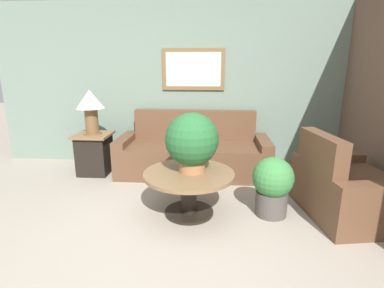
% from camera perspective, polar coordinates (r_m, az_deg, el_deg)
% --- Properties ---
extents(ground_plane, '(20.00, 20.00, 0.00)m').
position_cam_1_polar(ground_plane, '(2.81, -2.80, -21.12)').
color(ground_plane, gray).
extents(wall_back, '(6.62, 0.09, 2.60)m').
position_cam_1_polar(wall_back, '(4.94, 0.84, 11.07)').
color(wall_back, slate).
rests_on(wall_back, ground_plane).
extents(couch_main, '(2.28, 0.86, 0.94)m').
position_cam_1_polar(couch_main, '(4.62, 0.28, -1.89)').
color(couch_main, brown).
rests_on(couch_main, ground_plane).
extents(armchair, '(1.06, 1.26, 0.94)m').
position_cam_1_polar(armchair, '(3.77, 27.17, -7.73)').
color(armchair, brown).
rests_on(armchair, ground_plane).
extents(coffee_table, '(1.01, 1.01, 0.50)m').
position_cam_1_polar(coffee_table, '(3.36, -0.58, -7.63)').
color(coffee_table, black).
rests_on(coffee_table, ground_plane).
extents(side_table, '(0.52, 0.52, 0.63)m').
position_cam_1_polar(side_table, '(4.84, -18.06, -1.68)').
color(side_table, black).
rests_on(side_table, ground_plane).
extents(table_lamp, '(0.41, 0.41, 0.66)m').
position_cam_1_polar(table_lamp, '(4.69, -18.81, 7.10)').
color(table_lamp, brown).
rests_on(table_lamp, side_table).
extents(potted_plant_on_table, '(0.59, 0.59, 0.66)m').
position_cam_1_polar(potted_plant_on_table, '(3.24, -0.02, 0.57)').
color(potted_plant_on_table, '#9E6B42').
rests_on(potted_plant_on_table, coffee_table).
extents(potted_plant_floor, '(0.45, 0.45, 0.67)m').
position_cam_1_polar(potted_plant_floor, '(3.45, 15.08, -7.44)').
color(potted_plant_floor, '#4C4742').
rests_on(potted_plant_floor, ground_plane).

